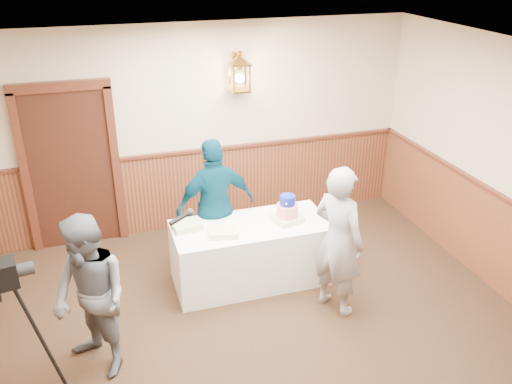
# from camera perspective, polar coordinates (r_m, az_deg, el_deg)

# --- Properties ---
(room_shell) EXTENTS (6.02, 7.02, 2.81)m
(room_shell) POSITION_cam_1_polar(r_m,az_deg,el_deg) (4.53, 0.30, -3.84)
(room_shell) COLOR #C6B894
(room_shell) RESTS_ON ground
(display_table) EXTENTS (1.80, 0.80, 0.75)m
(display_table) POSITION_cam_1_polar(r_m,az_deg,el_deg) (6.39, -0.54, -6.39)
(display_table) COLOR white
(display_table) RESTS_ON ground
(tiered_cake) EXTENTS (0.37, 0.37, 0.32)m
(tiered_cake) POSITION_cam_1_polar(r_m,az_deg,el_deg) (6.25, 3.31, -1.99)
(tiered_cake) COLOR beige
(tiered_cake) RESTS_ON display_table
(sheet_cake_yellow) EXTENTS (0.36, 0.30, 0.07)m
(sheet_cake_yellow) POSITION_cam_1_polar(r_m,az_deg,el_deg) (5.99, -3.44, -4.25)
(sheet_cake_yellow) COLOR #E3D287
(sheet_cake_yellow) RESTS_ON display_table
(sheet_cake_green) EXTENTS (0.34, 0.29, 0.07)m
(sheet_cake_green) POSITION_cam_1_polar(r_m,az_deg,el_deg) (6.15, -7.33, -3.55)
(sheet_cake_green) COLOR #A3C88D
(sheet_cake_green) RESTS_ON display_table
(interviewer) EXTENTS (1.53, 1.01, 1.60)m
(interviewer) POSITION_cam_1_polar(r_m,az_deg,el_deg) (5.15, -17.00, -10.62)
(interviewer) COLOR #55595F
(interviewer) RESTS_ON ground
(baker) EXTENTS (0.64, 0.73, 1.69)m
(baker) POSITION_cam_1_polar(r_m,az_deg,el_deg) (5.76, 8.66, -5.12)
(baker) COLOR #96959A
(baker) RESTS_ON ground
(assistant_p) EXTENTS (1.03, 0.54, 1.67)m
(assistant_p) POSITION_cam_1_polar(r_m,az_deg,el_deg) (6.47, -4.27, -1.43)
(assistant_p) COLOR #06354B
(assistant_p) RESTS_ON ground
(tv_camera_rig) EXTENTS (0.57, 0.53, 1.45)m
(tv_camera_rig) POSITION_cam_1_polar(r_m,az_deg,el_deg) (5.08, -24.47, -14.65)
(tv_camera_rig) COLOR black
(tv_camera_rig) RESTS_ON ground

